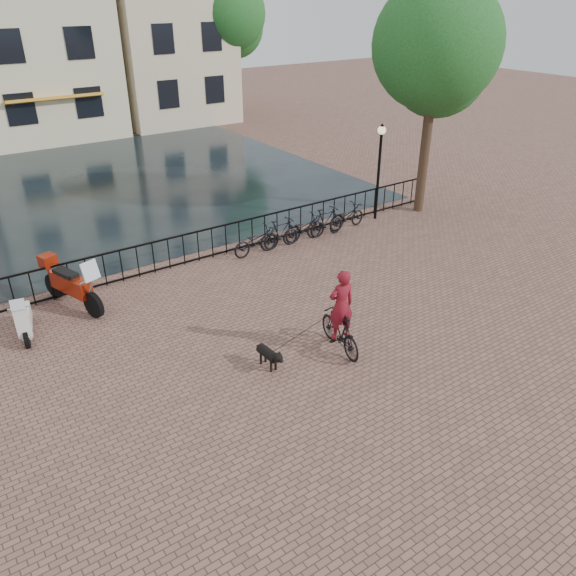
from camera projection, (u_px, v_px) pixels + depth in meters
ground at (367, 390)px, 12.16m from camera, size 100.00×100.00×0.00m
canal_water at (104, 186)px, 24.72m from camera, size 20.00×20.00×0.00m
railing at (198, 246)px, 17.73m from camera, size 20.00×0.05×1.02m
canal_house_mid at (22, 25)px, 31.40m from camera, size 8.00×9.50×11.80m
canal_house_right at (154, 8)px, 35.06m from camera, size 7.00×9.00×13.30m
tree_near_right at (437, 45)px, 19.26m from camera, size 4.48×4.48×8.24m
tree_far_right at (227, 13)px, 34.78m from camera, size 4.76×4.76×8.76m
lamp_post at (380, 156)px, 20.17m from camera, size 0.30×0.30×3.45m
cyclist at (341, 316)px, 13.11m from camera, size 0.85×1.86×2.47m
dog at (268, 356)px, 12.79m from camera, size 0.34×0.89×0.59m
motorcycle at (70, 279)px, 14.98m from camera, size 1.27×2.41×1.68m
scooter at (23, 311)px, 13.79m from camera, size 0.72×1.54×1.38m
parked_bike_0 at (257, 241)px, 18.22m from camera, size 1.74×0.66×0.90m
parked_bike_1 at (281, 233)px, 18.68m from camera, size 1.68×0.52×1.00m
parked_bike_2 at (304, 229)px, 19.18m from camera, size 1.73×0.62×0.90m
parked_bike_3 at (326, 221)px, 19.63m from camera, size 1.67×0.51×1.00m
parked_bike_4 at (347, 217)px, 20.13m from camera, size 1.78×0.82×0.90m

